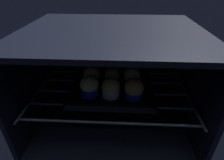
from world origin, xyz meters
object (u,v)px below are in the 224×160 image
(muffin_row1_col0, at_px, (92,76))
(muffin_row1_col1, at_px, (112,77))
(muffin_row0_col2, at_px, (134,89))
(muffin_row0_col0, at_px, (89,86))
(muffin_row2_col2, at_px, (132,68))
(baking_tray, at_px, (112,85))
(muffin_row1_col2, at_px, (132,77))
(muffin_row2_col1, at_px, (113,69))
(muffin_row0_col1, at_px, (111,88))
(muffin_row2_col0, at_px, (94,68))

(muffin_row1_col0, xyz_separation_m, muffin_row1_col1, (0.07, 0.00, -0.00))
(muffin_row0_col2, relative_size, muffin_row1_col1, 0.96)
(muffin_row1_col1, bearing_deg, muffin_row0_col0, -136.01)
(muffin_row1_col0, distance_m, muffin_row1_col1, 0.07)
(muffin_row0_col2, distance_m, muffin_row2_col2, 0.15)
(baking_tray, height_order, muffin_row1_col1, muffin_row1_col1)
(muffin_row0_col0, distance_m, muffin_row1_col2, 0.16)
(muffin_row0_col2, height_order, muffin_row1_col0, muffin_row1_col0)
(muffin_row1_col1, relative_size, muffin_row2_col2, 1.00)
(muffin_row1_col0, height_order, muffin_row2_col1, muffin_row1_col0)
(muffin_row0_col1, xyz_separation_m, muffin_row1_col1, (-0.00, 0.07, -0.00))
(muffin_row0_col2, bearing_deg, baking_tray, 134.97)
(muffin_row1_col1, relative_size, muffin_row1_col2, 0.96)
(muffin_row1_col1, bearing_deg, muffin_row0_col2, -43.77)
(muffin_row1_col2, relative_size, muffin_row2_col0, 1.07)
(muffin_row1_col2, bearing_deg, muffin_row2_col0, 154.21)
(baking_tray, xyz_separation_m, muffin_row0_col1, (-0.00, -0.07, 0.04))
(muffin_row0_col2, relative_size, muffin_row1_col0, 0.97)
(muffin_row0_col2, xyz_separation_m, muffin_row1_col2, (-0.00, 0.08, 0.00))
(muffin_row1_col1, bearing_deg, muffin_row2_col0, 135.78)
(muffin_row2_col2, bearing_deg, muffin_row0_col2, -89.15)
(muffin_row0_col1, height_order, muffin_row0_col2, muffin_row0_col1)
(muffin_row1_col2, bearing_deg, muffin_row1_col0, -179.29)
(muffin_row1_col1, bearing_deg, muffin_row1_col0, -179.57)
(muffin_row0_col0, xyz_separation_m, muffin_row1_col0, (-0.00, 0.07, 0.00))
(muffin_row1_col2, distance_m, muffin_row2_col2, 0.08)
(muffin_row2_col0, bearing_deg, muffin_row1_col2, -25.79)
(muffin_row0_col1, xyz_separation_m, muffin_row2_col0, (-0.08, 0.14, 0.00))
(muffin_row1_col0, relative_size, muffin_row2_col2, 0.99)
(muffin_row0_col0, distance_m, muffin_row2_col0, 0.14)
(muffin_row0_col1, bearing_deg, muffin_row0_col2, -3.18)
(baking_tray, xyz_separation_m, muffin_row1_col1, (-0.00, -0.00, 0.04))
(muffin_row0_col0, bearing_deg, muffin_row1_col2, 25.77)
(muffin_row0_col1, relative_size, muffin_row2_col1, 1.08)
(muffin_row0_col0, relative_size, muffin_row1_col0, 1.00)
(muffin_row1_col1, xyz_separation_m, muffin_row2_col2, (0.08, 0.08, -0.00))
(muffin_row0_col0, relative_size, muffin_row1_col1, 0.99)
(muffin_row0_col1, distance_m, muffin_row1_col0, 0.10)
(muffin_row0_col2, xyz_separation_m, muffin_row1_col0, (-0.15, 0.07, 0.00))
(baking_tray, bearing_deg, muffin_row1_col0, -177.85)
(muffin_row0_col0, xyz_separation_m, muffin_row0_col2, (0.15, -0.01, -0.00))
(muffin_row1_col1, height_order, muffin_row2_col1, muffin_row1_col1)
(baking_tray, height_order, muffin_row2_col2, muffin_row2_col2)
(muffin_row0_col1, xyz_separation_m, muffin_row0_col2, (0.08, -0.00, -0.00))
(muffin_row0_col1, relative_size, muffin_row1_col2, 0.98)
(muffin_row1_col0, distance_m, muffin_row2_col2, 0.17)
(muffin_row0_col2, distance_m, muffin_row1_col2, 0.08)
(baking_tray, xyz_separation_m, muffin_row2_col0, (-0.08, 0.07, 0.04))
(baking_tray, xyz_separation_m, muffin_row2_col2, (0.07, 0.07, 0.04))
(muffin_row1_col2, height_order, muffin_row2_col0, muffin_row1_col2)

